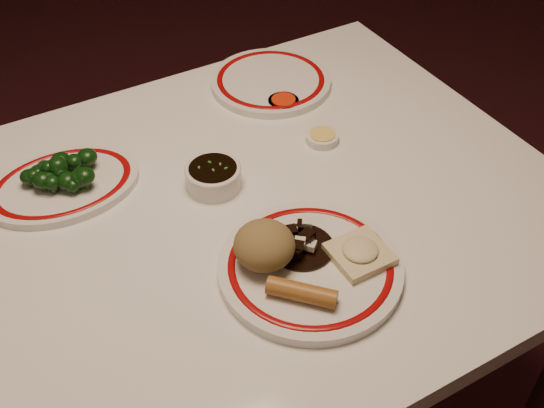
{
  "coord_description": "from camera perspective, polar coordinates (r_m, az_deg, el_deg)",
  "views": [
    {
      "loc": [
        -0.35,
        -0.77,
        1.55
      ],
      "look_at": [
        0.06,
        -0.07,
        0.8
      ],
      "focal_mm": 45.0,
      "sensor_mm": 36.0,
      "label": 1
    }
  ],
  "objects": [
    {
      "name": "spring_roll",
      "position": [
        1.01,
        2.5,
        -7.39
      ],
      "size": [
        0.09,
        0.1,
        0.03
      ],
      "primitive_type": "cylinder",
      "rotation": [
        1.57,
        0.0,
        0.76
      ],
      "color": "#9E6527",
      "rests_on": "main_plate"
    },
    {
      "name": "sweet_sour_dish",
      "position": [
        1.41,
        0.96,
        8.45
      ],
      "size": [
        0.06,
        0.06,
        0.02
      ],
      "color": "silver",
      "rests_on": "dining_table"
    },
    {
      "name": "broccoli_pile",
      "position": [
        1.25,
        -17.45,
        2.54
      ],
      "size": [
        0.14,
        0.1,
        0.05
      ],
      "color": "#23471C",
      "rests_on": "broccoli_plate"
    },
    {
      "name": "broccoli_plate",
      "position": [
        1.27,
        -17.1,
        1.55
      ],
      "size": [
        0.28,
        0.25,
        0.02
      ],
      "color": "silver",
      "rests_on": "dining_table"
    },
    {
      "name": "far_plate",
      "position": [
        1.48,
        -0.11,
        10.22
      ],
      "size": [
        0.34,
        0.34,
        0.02
      ],
      "color": "silver",
      "rests_on": "dining_table"
    },
    {
      "name": "mustard_dish",
      "position": [
        1.32,
        4.21,
        5.57
      ],
      "size": [
        0.06,
        0.06,
        0.02
      ],
      "color": "silver",
      "rests_on": "dining_table"
    },
    {
      "name": "stirfry_heap",
      "position": [
        1.08,
        2.46,
        -3.16
      ],
      "size": [
        0.1,
        0.1,
        0.03
      ],
      "color": "black",
      "rests_on": "main_plate"
    },
    {
      "name": "main_plate",
      "position": [
        1.07,
        3.22,
        -5.35
      ],
      "size": [
        0.32,
        0.32,
        0.02
      ],
      "color": "silver",
      "rests_on": "dining_table"
    },
    {
      "name": "rice_mound",
      "position": [
        1.04,
        -0.65,
        -3.47
      ],
      "size": [
        0.1,
        0.1,
        0.07
      ],
      "primitive_type": "ellipsoid",
      "color": "olive",
      "rests_on": "main_plate"
    },
    {
      "name": "soy_bowl",
      "position": [
        1.21,
        -4.93,
        2.26
      ],
      "size": [
        0.1,
        0.1,
        0.04
      ],
      "color": "silver",
      "rests_on": "dining_table"
    },
    {
      "name": "dining_table",
      "position": [
        1.24,
        -3.91,
        -3.96
      ],
      "size": [
        1.2,
        0.9,
        0.75
      ],
      "color": "white",
      "rests_on": "ground"
    },
    {
      "name": "fried_wonton",
      "position": [
        1.07,
        7.37,
        -4.05
      ],
      "size": [
        0.09,
        0.09,
        0.02
      ],
      "color": "beige",
      "rests_on": "main_plate"
    }
  ]
}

